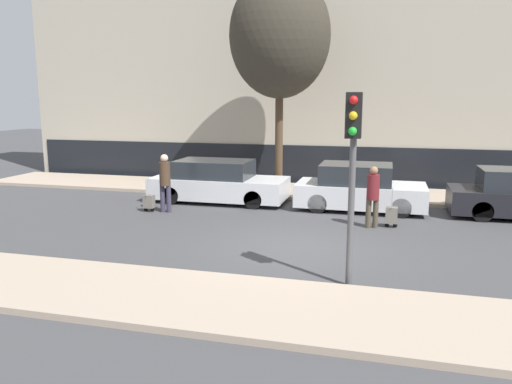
# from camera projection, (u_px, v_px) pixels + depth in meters

# --- Properties ---
(ground_plane) EXTENTS (80.00, 80.00, 0.00)m
(ground_plane) POSITION_uv_depth(u_px,v_px,m) (293.00, 247.00, 12.00)
(ground_plane) COLOR #424244
(sidewalk_near) EXTENTS (28.00, 2.50, 0.12)m
(sidewalk_near) POSITION_uv_depth(u_px,v_px,m) (253.00, 306.00, 8.42)
(sidewalk_near) COLOR tan
(sidewalk_near) RESTS_ON ground_plane
(sidewalk_far) EXTENTS (28.00, 3.00, 0.12)m
(sidewalk_far) POSITION_uv_depth(u_px,v_px,m) (328.00, 193.00, 18.64)
(sidewalk_far) COLOR tan
(sidewalk_far) RESTS_ON ground_plane
(building_facade) EXTENTS (28.00, 2.26, 12.77)m
(building_facade) POSITION_uv_depth(u_px,v_px,m) (341.00, 29.00, 20.63)
(building_facade) COLOR #B7AD99
(building_facade) RESTS_ON ground_plane
(parked_car_0) EXTENTS (4.64, 1.89, 1.43)m
(parked_car_0) POSITION_uv_depth(u_px,v_px,m) (218.00, 182.00, 17.21)
(parked_car_0) COLOR silver
(parked_car_0) RESTS_ON ground_plane
(parked_car_1) EXTENTS (4.05, 1.89, 1.47)m
(parked_car_1) POSITION_uv_depth(u_px,v_px,m) (359.00, 189.00, 15.95)
(parked_car_1) COLOR silver
(parked_car_1) RESTS_ON ground_plane
(pedestrian_left) EXTENTS (0.35, 0.34, 1.83)m
(pedestrian_left) POSITION_uv_depth(u_px,v_px,m) (165.00, 179.00, 15.49)
(pedestrian_left) COLOR #383347
(pedestrian_left) RESTS_ON ground_plane
(trolley_left) EXTENTS (0.34, 0.29, 1.07)m
(trolley_left) POSITION_uv_depth(u_px,v_px,m) (149.00, 202.00, 15.70)
(trolley_left) COLOR slate
(trolley_left) RESTS_ON ground_plane
(pedestrian_right) EXTENTS (0.34, 0.34, 1.71)m
(pedestrian_right) POSITION_uv_depth(u_px,v_px,m) (373.00, 193.00, 13.61)
(pedestrian_right) COLOR #4C4233
(pedestrian_right) RESTS_ON ground_plane
(trolley_right) EXTENTS (0.34, 0.29, 1.11)m
(trolley_right) POSITION_uv_depth(u_px,v_px,m) (391.00, 215.00, 13.76)
(trolley_right) COLOR slate
(trolley_right) RESTS_ON ground_plane
(traffic_light) EXTENTS (0.28, 0.47, 3.62)m
(traffic_light) POSITION_uv_depth(u_px,v_px,m) (353.00, 151.00, 8.91)
(traffic_light) COLOR #515154
(traffic_light) RESTS_ON ground_plane
(bare_tree_near_crossing) EXTENTS (3.54, 3.54, 7.73)m
(bare_tree_near_crossing) POSITION_uv_depth(u_px,v_px,m) (280.00, 36.00, 17.39)
(bare_tree_near_crossing) COLOR #4C3826
(bare_tree_near_crossing) RESTS_ON sidewalk_far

